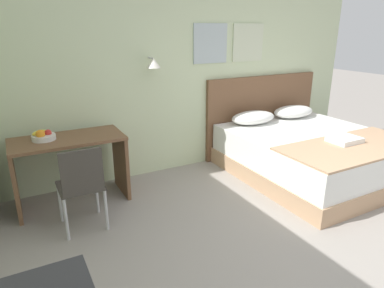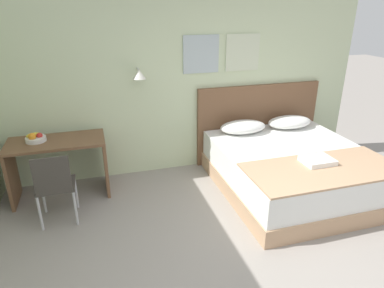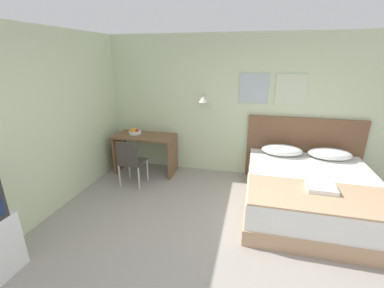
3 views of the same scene
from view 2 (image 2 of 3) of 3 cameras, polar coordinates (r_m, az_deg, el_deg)
ground_plane at (r=3.38m, az=9.47°, el=-22.31°), size 24.00×24.00×0.00m
wall_back at (r=4.94m, az=-2.53°, el=10.37°), size 5.70×0.31×2.65m
bed at (r=4.80m, az=16.43°, el=-4.16°), size 1.89×2.09×0.58m
headboard at (r=5.53m, az=10.93°, el=3.53°), size 2.01×0.06×1.21m
pillow_left at (r=5.11m, az=8.49°, el=2.83°), size 0.70×0.40×0.18m
pillow_right at (r=5.48m, az=15.94°, el=3.54°), size 0.70×0.40×0.18m
throw_blanket at (r=4.24m, az=21.19°, el=-3.93°), size 1.83×0.84×0.02m
folded_towel_near_foot at (r=4.33m, az=20.19°, el=-2.61°), size 0.36×0.29×0.06m
desk at (r=4.68m, az=-21.38°, el=-2.17°), size 1.18×0.59×0.78m
desk_chair at (r=4.10m, az=-21.93°, el=-6.14°), size 0.41×0.41×0.87m
fruit_bowl at (r=4.64m, az=-24.67°, el=0.91°), size 0.24×0.24×0.12m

